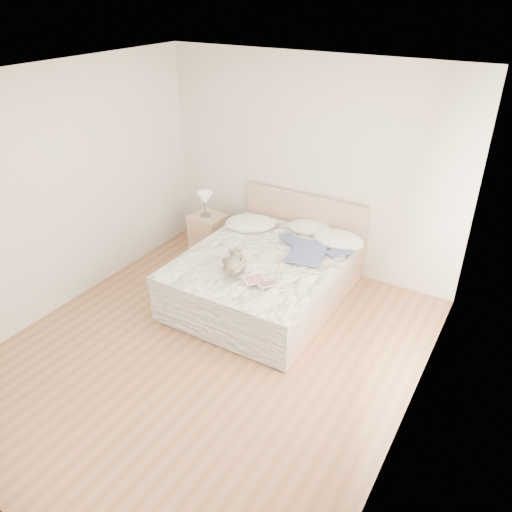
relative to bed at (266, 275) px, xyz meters
The scene contains 16 objects.
floor 1.23m from the bed, 90.00° to the right, with size 4.00×4.50×0.00m, color brown.
ceiling 2.67m from the bed, 90.00° to the right, with size 4.00×4.50×0.00m, color silver.
wall_back 1.49m from the bed, 90.00° to the left, with size 4.00×0.02×2.70m, color silver.
wall_left 2.55m from the bed, 149.21° to the right, with size 0.02×4.50×2.70m, color silver.
wall_right 2.55m from the bed, 30.79° to the right, with size 0.02×4.50×2.70m, color silver.
window 2.46m from the bed, 24.16° to the right, with size 0.02×1.30×1.10m, color white.
bed is the anchor object (origin of this frame).
nightstand 1.40m from the bed, 154.67° to the left, with size 0.45×0.40×0.56m, color tan.
table_lamp 1.50m from the bed, 155.82° to the left, with size 0.28×0.28×0.34m.
pillow_left 0.84m from the bed, 135.40° to the left, with size 0.66×0.46×0.20m, color white.
pillow_middle 0.90m from the bed, 79.43° to the left, with size 0.55×0.39×0.17m, color silver.
pillow_right 0.98m from the bed, 48.46° to the left, with size 0.63×0.44×0.19m, color white.
blouse 0.58m from the bed, 28.99° to the left, with size 0.64×0.68×0.03m, color navy, non-canonical shape.
photo_book 0.77m from the bed, 144.21° to the left, with size 0.34×0.23×0.03m, color white.
childrens_book 0.75m from the bed, 65.05° to the right, with size 0.33×0.22×0.02m, color beige.
teddy_bear 0.68m from the bed, 100.10° to the right, with size 0.24×0.34×0.18m, color brown, non-canonical shape.
Camera 1 is at (2.50, -3.26, 3.40)m, focal length 35.00 mm.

